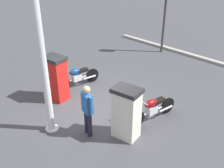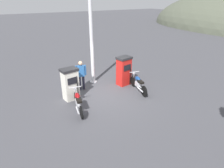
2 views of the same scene
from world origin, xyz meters
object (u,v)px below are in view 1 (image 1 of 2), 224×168
Objects in this scene: fuel_pump_far at (56,78)px; motorcycle_near_pump at (153,108)px; attendant_person at (87,108)px; roadside_traffic_light at (165,5)px; canopy_support_pole at (43,59)px; motorcycle_far_pump at (77,76)px; fuel_pump_near at (126,113)px.

motorcycle_near_pump is at bearing -70.78° from fuel_pump_far.
attendant_person is 7.65m from roadside_traffic_light.
roadside_traffic_light is 7.88m from canopy_support_pole.
roadside_traffic_light is at bearing -2.69° from fuel_pump_far.
roadside_traffic_light reaches higher than motorcycle_far_pump.
fuel_pump_near is 3.19m from fuel_pump_far.
roadside_traffic_light reaches higher than attendant_person.
canopy_support_pole reaches higher than roadside_traffic_light.
fuel_pump_near is 0.45× the size of roadside_traffic_light.
roadside_traffic_light is (5.46, -0.47, 1.95)m from motorcycle_far_pump.
motorcycle_near_pump is 6.49m from roadside_traffic_light.
attendant_person is (-1.83, 1.01, 0.48)m from motorcycle_near_pump.
roadside_traffic_light is at bearing 7.33° from canopy_support_pole.
canopy_support_pole is (-2.36, -1.47, 1.86)m from motorcycle_far_pump.
fuel_pump_near is at bearing -108.12° from motorcycle_far_pump.
motorcycle_far_pump is 3.34m from canopy_support_pole.
fuel_pump_far reaches higher than fuel_pump_near.
fuel_pump_near is at bearing -90.00° from fuel_pump_far.
attendant_person is at bearing 151.17° from motorcycle_near_pump.
motorcycle_near_pump is at bearing -28.83° from attendant_person.
motorcycle_near_pump is 1.00× the size of motorcycle_far_pump.
attendant_person is at bearing -59.64° from canopy_support_pole.
roadside_traffic_light is (7.23, 2.01, 1.49)m from attendant_person.
fuel_pump_far is 6.75m from roadside_traffic_light.
canopy_support_pole reaches higher than motorcycle_far_pump.
roadside_traffic_light is (5.39, 3.02, 1.97)m from motorcycle_near_pump.
fuel_pump_near is 2.72m from canopy_support_pole.
canopy_support_pole is at bearing -133.89° from fuel_pump_far.
fuel_pump_near is at bearing -52.35° from attendant_person.
canopy_support_pole is at bearing 140.26° from motorcycle_near_pump.
motorcycle_near_pump is 1.14× the size of attendant_person.
fuel_pump_far is 1.02× the size of attendant_person.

